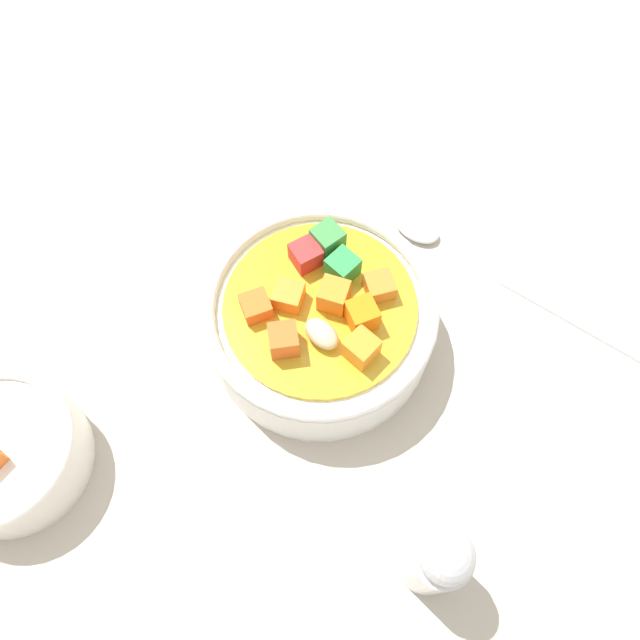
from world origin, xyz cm
name	(u,v)px	position (x,y,z in cm)	size (l,w,h in cm)	color
ground_plane	(320,341)	(0.00, 0.00, -1.00)	(140.00, 140.00, 2.00)	#BAB2A0
soup_bowl_main	(320,319)	(0.00, 0.01, 2.93)	(15.54, 15.54, 6.99)	white
spoon	(513,282)	(-0.17, 14.86, 0.47)	(18.90, 16.05, 1.01)	silver
side_bowl_small	(3,453)	(3.33, -21.50, 2.36)	(10.04, 10.04, 5.28)	white
pepper_shaker	(436,561)	(16.63, 2.02, 4.52)	(3.29, 3.29, 9.10)	silver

